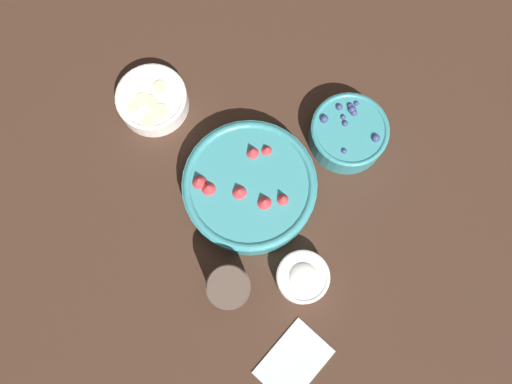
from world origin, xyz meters
TOP-DOWN VIEW (x-y plane):
  - ground_plane at (0.00, 0.00)m, footprint 4.00×4.00m
  - bowl_strawberries at (0.08, -0.05)m, footprint 0.25×0.25m
  - bowl_blueberries at (0.26, -0.19)m, footprint 0.15×0.15m
  - bowl_bananas at (0.18, 0.20)m, footprint 0.14×0.14m
  - bowl_cream at (-0.03, -0.21)m, footprint 0.10×0.10m
  - jar_chocolate at (-0.10, -0.09)m, footprint 0.08×0.08m
  - napkin at (-0.18, -0.25)m, footprint 0.15×0.13m

SIDE VIEW (x-z plane):
  - ground_plane at x=0.00m, z-range 0.00..0.00m
  - napkin at x=-0.18m, z-range 0.00..0.01m
  - bowl_bananas at x=0.18m, z-range 0.00..0.05m
  - bowl_cream at x=-0.03m, z-range 0.00..0.05m
  - bowl_blueberries at x=0.26m, z-range 0.00..0.07m
  - bowl_strawberries at x=0.08m, z-range 0.00..0.08m
  - jar_chocolate at x=-0.10m, z-range 0.00..0.10m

